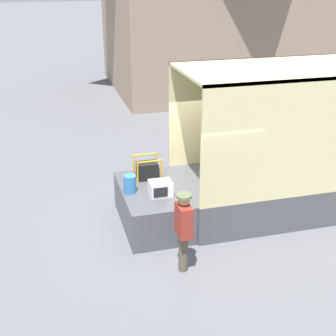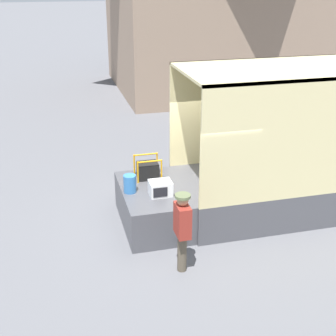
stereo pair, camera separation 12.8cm
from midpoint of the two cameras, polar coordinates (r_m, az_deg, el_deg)
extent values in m
plane|color=slate|center=(10.99, 2.09, -6.27)|extent=(160.00, 160.00, 0.00)
cube|color=#4C4C51|center=(11.55, 12.84, -2.86)|extent=(4.47, 2.40, 0.88)
cube|color=beige|center=(11.93, 11.07, 6.97)|extent=(4.47, 0.06, 2.55)
cube|color=beige|center=(9.97, 16.67, 3.19)|extent=(4.47, 0.06, 2.55)
cube|color=beige|center=(10.62, 14.27, 11.65)|extent=(4.47, 2.40, 0.06)
cylinder|color=#3370B2|center=(11.20, 12.11, -0.06)|extent=(0.32, 0.32, 0.39)
cube|color=#2D7F33|center=(11.67, 9.41, 0.94)|extent=(0.44, 0.32, 0.33)
cube|color=#B2A893|center=(12.12, 16.79, 0.96)|extent=(0.44, 0.32, 0.28)
cube|color=#4C4C51|center=(10.62, -1.50, -4.66)|extent=(1.39, 2.28, 0.88)
cube|color=white|center=(10.07, -0.57, -2.48)|extent=(0.48, 0.39, 0.32)
cube|color=black|center=(9.89, -0.56, -2.99)|extent=(0.31, 0.01, 0.22)
cube|color=black|center=(10.88, -2.15, -0.30)|extent=(0.47, 0.39, 0.37)
cylinder|color=slate|center=(10.91, -1.18, -0.11)|extent=(0.18, 0.21, 0.21)
cylinder|color=orange|center=(10.60, -3.35, -0.55)|extent=(0.04, 0.04, 0.52)
cylinder|color=orange|center=(10.71, -0.46, -0.25)|extent=(0.04, 0.04, 0.52)
cylinder|color=orange|center=(11.00, -3.80, 0.36)|extent=(0.04, 0.04, 0.52)
cylinder|color=orange|center=(11.11, -1.01, 0.63)|extent=(0.04, 0.04, 0.52)
cylinder|color=orange|center=(10.56, -1.91, 0.80)|extent=(0.55, 0.04, 0.04)
cylinder|color=orange|center=(10.96, -2.42, 1.66)|extent=(0.55, 0.04, 0.04)
cylinder|color=#3370B2|center=(10.21, -4.32, -1.92)|extent=(0.28, 0.28, 0.40)
cylinder|color=brown|center=(9.08, 2.13, -10.27)|extent=(0.18, 0.18, 0.79)
cube|color=maroon|center=(8.71, 2.20, -6.39)|extent=(0.24, 0.44, 0.62)
sphere|color=tan|center=(8.51, 2.24, -3.92)|extent=(0.22, 0.22, 0.22)
cylinder|color=#606B47|center=(8.48, 2.25, -3.43)|extent=(0.29, 0.29, 0.05)
cube|color=gray|center=(23.25, 6.29, 17.35)|extent=(9.55, 7.72, 6.18)
camera|label=1|loc=(0.06, -89.64, 0.16)|focal=50.00mm
camera|label=2|loc=(0.06, 90.36, -0.16)|focal=50.00mm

